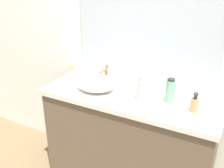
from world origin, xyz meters
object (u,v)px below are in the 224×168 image
sink_basin (96,83)px  lotion_bottle (170,91)px  perfume_bottle (141,89)px  soap_dispenser (195,104)px  spray_can (72,74)px

sink_basin → lotion_bottle: bearing=6.4°
sink_basin → perfume_bottle: (0.40, 0.01, 0.03)m
sink_basin → lotion_bottle: size_ratio=1.77×
perfume_bottle → sink_basin: bearing=-178.8°
sink_basin → soap_dispenser: size_ratio=2.25×
soap_dispenser → spray_can: (-1.11, 0.05, 0.00)m
sink_basin → spray_can: 0.30m
soap_dispenser → perfume_bottle: 0.42m
spray_can → soap_dispenser: bearing=-2.7°
sink_basin → spray_can: spray_can is taller
sink_basin → perfume_bottle: bearing=1.2°
sink_basin → soap_dispenser: bearing=0.6°
sink_basin → lotion_bottle: (0.62, 0.07, 0.03)m
soap_dispenser → perfume_bottle: size_ratio=0.73×
soap_dispenser → spray_can: soap_dispenser is taller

